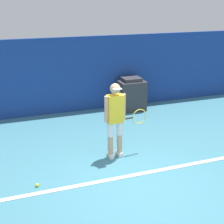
% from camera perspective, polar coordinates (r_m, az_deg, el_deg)
% --- Properties ---
extents(ground_plane, '(24.00, 24.00, 0.00)m').
position_cam_1_polar(ground_plane, '(6.09, 4.96, -13.01)').
color(ground_plane, teal).
extents(back_wall, '(24.00, 0.10, 2.26)m').
position_cam_1_polar(back_wall, '(9.50, -5.57, 6.82)').
color(back_wall, navy).
rests_on(back_wall, ground_plane).
extents(court_baseline, '(21.60, 0.10, 0.01)m').
position_cam_1_polar(court_baseline, '(6.33, 3.79, -11.50)').
color(court_baseline, white).
rests_on(court_baseline, ground_plane).
extents(tennis_player, '(1.00, 0.30, 1.67)m').
position_cam_1_polar(tennis_player, '(6.63, 0.69, -0.94)').
color(tennis_player, tan).
rests_on(tennis_player, ground_plane).
extents(tennis_ball, '(0.07, 0.07, 0.07)m').
position_cam_1_polar(tennis_ball, '(6.14, -13.51, -12.86)').
color(tennis_ball, '#D1E533').
rests_on(tennis_ball, ground_plane).
extents(covered_chair, '(0.80, 0.67, 1.02)m').
position_cam_1_polar(covered_chair, '(9.70, 3.51, 3.24)').
color(covered_chair, '#333338').
rests_on(covered_chair, ground_plane).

